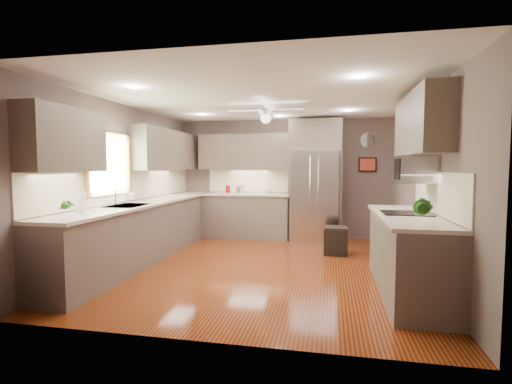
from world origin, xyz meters
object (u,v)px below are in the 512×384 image
(canister_b, at_px, (238,190))
(canister_c, at_px, (243,189))
(soap_bottle, at_px, (134,196))
(bowl, at_px, (267,193))
(canister_a, at_px, (228,189))
(microwave, at_px, (415,169))
(stool, at_px, (336,240))
(potted_plant_right, at_px, (425,207))
(paper_towel, at_px, (82,202))
(refrigerator, at_px, (315,182))
(potted_plant_left, at_px, (65,205))

(canister_b, bearing_deg, canister_c, 6.50)
(soap_bottle, bearing_deg, bowl, 51.85)
(canister_a, distance_m, bowl, 0.86)
(soap_bottle, xyz_separation_m, microwave, (4.09, -0.47, 0.43))
(canister_a, height_order, stool, canister_a)
(potted_plant_right, distance_m, paper_towel, 3.86)
(potted_plant_right, relative_size, refrigerator, 0.15)
(canister_a, bearing_deg, soap_bottle, -111.71)
(paper_towel, bearing_deg, stool, 39.08)
(canister_c, bearing_deg, microwave, -43.89)
(canister_b, bearing_deg, stool, -30.37)
(canister_b, bearing_deg, potted_plant_left, -104.76)
(microwave, bearing_deg, canister_a, 138.92)
(microwave, bearing_deg, stool, 120.80)
(potted_plant_left, distance_m, potted_plant_right, 3.86)
(bowl, bearing_deg, canister_b, -179.99)
(canister_b, distance_m, soap_bottle, 2.53)
(canister_c, xyz_separation_m, soap_bottle, (-1.24, -2.27, 0.02))
(canister_c, relative_size, potted_plant_right, 0.50)
(canister_b, height_order, microwave, microwave)
(canister_b, distance_m, bowl, 0.63)
(microwave, relative_size, paper_towel, 2.04)
(soap_bottle, bearing_deg, canister_c, 61.29)
(canister_a, bearing_deg, canister_b, -9.80)
(soap_bottle, distance_m, potted_plant_left, 1.70)
(canister_c, xyz_separation_m, microwave, (2.85, -2.74, 0.45))
(canister_a, relative_size, stool, 0.34)
(canister_c, xyz_separation_m, stool, (1.93, -1.20, -0.79))
(soap_bottle, relative_size, potted_plant_right, 0.58)
(soap_bottle, distance_m, microwave, 4.14)
(canister_b, bearing_deg, bowl, 0.01)
(soap_bottle, height_order, stool, soap_bottle)
(soap_bottle, bearing_deg, potted_plant_right, -21.51)
(bowl, distance_m, paper_towel, 4.03)
(potted_plant_left, height_order, potted_plant_right, potted_plant_right)
(potted_plant_right, bearing_deg, bowl, 119.84)
(canister_b, distance_m, potted_plant_right, 4.75)
(potted_plant_right, distance_m, microwave, 1.15)
(canister_c, distance_m, stool, 2.41)
(canister_b, height_order, potted_plant_left, potted_plant_left)
(soap_bottle, height_order, potted_plant_left, potted_plant_left)
(canister_b, relative_size, potted_plant_right, 0.39)
(canister_c, relative_size, soap_bottle, 0.87)
(canister_b, relative_size, microwave, 0.26)
(potted_plant_left, xyz_separation_m, stool, (3.07, 2.76, -0.84))
(soap_bottle, relative_size, refrigerator, 0.09)
(paper_towel, bearing_deg, canister_c, 72.95)
(canister_a, xyz_separation_m, stool, (2.26, -1.23, -0.78))
(bowl, bearing_deg, canister_c, 178.82)
(refrigerator, bearing_deg, potted_plant_right, -72.50)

